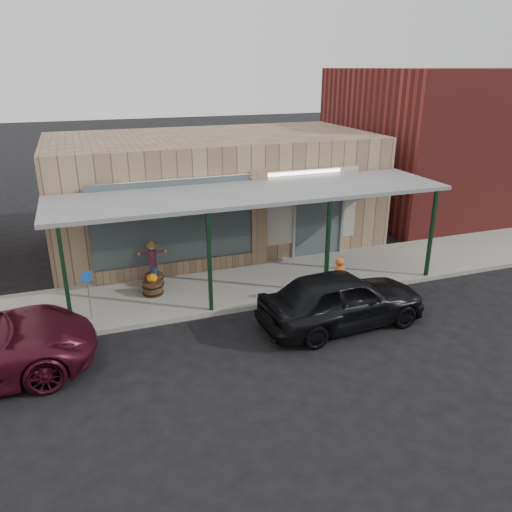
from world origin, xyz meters
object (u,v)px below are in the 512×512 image
object	(u,v)px
handicap_sign	(88,289)
parked_sedan	(342,299)
barrel_pumpkin	(153,287)
barrel_scarecrow	(154,271)

from	to	relation	value
handicap_sign	parked_sedan	world-z (taller)	parked_sedan
barrel_pumpkin	barrel_scarecrow	bearing A→B (deg)	77.11
barrel_scarecrow	handicap_sign	world-z (taller)	barrel_scarecrow
parked_sedan	barrel_scarecrow	bearing A→B (deg)	44.29
barrel_scarecrow	parked_sedan	size ratio (longest dim) A/B	0.32
barrel_pumpkin	handicap_sign	xyz separation A→B (m)	(-1.82, -0.98, 0.63)
barrel_scarecrow	barrel_pumpkin	xyz separation A→B (m)	(-0.15, -0.64, -0.25)
barrel_scarecrow	handicap_sign	size ratio (longest dim) A/B	1.07
barrel_scarecrow	barrel_pumpkin	bearing A→B (deg)	-82.30
handicap_sign	parked_sedan	xyz separation A→B (m)	(6.36, -2.38, -0.26)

